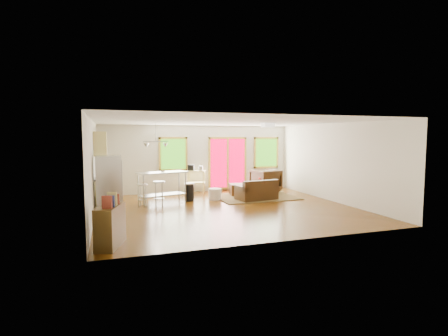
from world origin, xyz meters
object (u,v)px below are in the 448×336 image
object	(u,v)px
island	(162,182)
kitchen_cart	(195,174)
loveseat	(257,192)
armchair	(265,179)
rug	(255,197)
refrigerator	(110,186)
coffee_table	(254,187)
ottoman	(239,190)

from	to	relation	value
island	kitchen_cart	xyz separation A→B (m)	(1.51, 1.65, 0.05)
loveseat	armchair	world-z (taller)	armchair
rug	refrigerator	distance (m)	5.21
refrigerator	rug	bearing A→B (deg)	17.89
rug	refrigerator	bearing A→B (deg)	-163.27
coffee_table	armchair	size ratio (longest dim) A/B	1.10
kitchen_cart	island	bearing A→B (deg)	-132.43
coffee_table	armchair	xyz separation A→B (m)	(0.84, 0.82, 0.15)
loveseat	ottoman	size ratio (longest dim) A/B	2.20
coffee_table	armchair	distance (m)	1.18
armchair	refrigerator	xyz separation A→B (m)	(-5.80, -2.48, 0.33)
rug	kitchen_cart	distance (m)	2.51
kitchen_cart	refrigerator	bearing A→B (deg)	-135.49
kitchen_cart	coffee_table	bearing A→B (deg)	-37.96
refrigerator	armchair	bearing A→B (deg)	24.30
coffee_table	kitchen_cart	size ratio (longest dim) A/B	0.99
armchair	kitchen_cart	distance (m)	2.74
armchair	ottoman	distance (m)	1.41
loveseat	island	world-z (taller)	island
island	loveseat	bearing A→B (deg)	-9.76
coffee_table	ottoman	xyz separation A→B (m)	(-0.45, 0.33, -0.12)
coffee_table	refrigerator	distance (m)	5.26
coffee_table	kitchen_cart	bearing A→B (deg)	142.04
armchair	ottoman	world-z (taller)	armchair
rug	kitchen_cart	world-z (taller)	kitchen_cart
refrigerator	kitchen_cart	bearing A→B (deg)	45.67
coffee_table	kitchen_cart	xyz separation A→B (m)	(-1.83, 1.43, 0.40)
armchair	coffee_table	bearing A→B (deg)	30.84
rug	loveseat	xyz separation A→B (m)	(-0.17, -0.59, 0.27)
kitchen_cart	armchair	bearing A→B (deg)	-12.84
loveseat	kitchen_cart	distance (m)	2.76
refrigerator	island	distance (m)	2.18
coffee_table	armchair	world-z (taller)	armchair
ottoman	island	world-z (taller)	island
island	kitchen_cart	size ratio (longest dim) A/B	1.57
island	refrigerator	bearing A→B (deg)	-138.65
island	kitchen_cart	distance (m)	2.24
refrigerator	kitchen_cart	distance (m)	4.40
island	ottoman	bearing A→B (deg)	10.93
loveseat	island	bearing A→B (deg)	162.16
coffee_table	armchair	bearing A→B (deg)	44.39
rug	island	size ratio (longest dim) A/B	1.61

